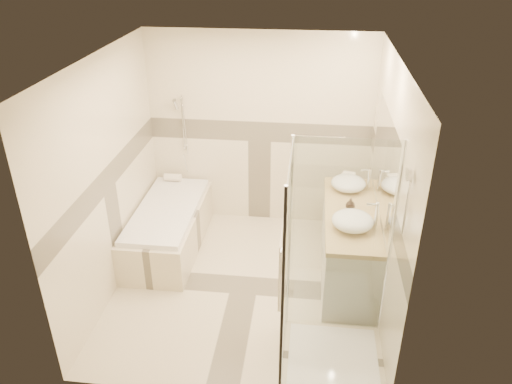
# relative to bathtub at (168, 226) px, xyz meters

# --- Properties ---
(room) EXTENTS (2.82, 3.02, 2.52)m
(room) POSITION_rel_bathtub_xyz_m (1.08, -0.64, 0.95)
(room) COLOR beige
(room) RESTS_ON ground
(bathtub) EXTENTS (0.75, 1.70, 0.56)m
(bathtub) POSITION_rel_bathtub_xyz_m (0.00, 0.00, 0.00)
(bathtub) COLOR beige
(bathtub) RESTS_ON ground
(vanity) EXTENTS (0.58, 1.62, 0.85)m
(vanity) POSITION_rel_bathtub_xyz_m (2.15, -0.35, 0.12)
(vanity) COLOR silver
(vanity) RESTS_ON ground
(shower_enclosure) EXTENTS (0.96, 0.93, 2.04)m
(shower_enclosure) POSITION_rel_bathtub_xyz_m (1.86, -1.62, 0.20)
(shower_enclosure) COLOR beige
(shower_enclosure) RESTS_ON ground
(vessel_sink_near) EXTENTS (0.40, 0.40, 0.16)m
(vessel_sink_near) POSITION_rel_bathtub_xyz_m (2.13, 0.16, 0.62)
(vessel_sink_near) COLOR white
(vessel_sink_near) RESTS_ON vanity
(vessel_sink_far) EXTENTS (0.42, 0.42, 0.17)m
(vessel_sink_far) POSITION_rel_bathtub_xyz_m (2.13, -0.68, 0.63)
(vessel_sink_far) COLOR white
(vessel_sink_far) RESTS_ON vanity
(faucet_near) EXTENTS (0.11, 0.03, 0.27)m
(faucet_near) POSITION_rel_bathtub_xyz_m (2.35, 0.16, 0.70)
(faucet_near) COLOR silver
(faucet_near) RESTS_ON vanity
(faucet_far) EXTENTS (0.13, 0.03, 0.30)m
(faucet_far) POSITION_rel_bathtub_xyz_m (2.34, -0.68, 0.72)
(faucet_far) COLOR silver
(faucet_far) RESTS_ON vanity
(amenity_bottle_a) EXTENTS (0.07, 0.08, 0.15)m
(amenity_bottle_a) POSITION_rel_bathtub_xyz_m (2.13, -0.36, 0.62)
(amenity_bottle_a) COLOR black
(amenity_bottle_a) RESTS_ON vanity
(amenity_bottle_b) EXTENTS (0.12, 0.12, 0.13)m
(amenity_bottle_b) POSITION_rel_bathtub_xyz_m (2.13, -0.30, 0.61)
(amenity_bottle_b) COLOR black
(amenity_bottle_b) RESTS_ON vanity
(folded_towels) EXTENTS (0.21, 0.28, 0.08)m
(folded_towels) POSITION_rel_bathtub_xyz_m (2.13, 0.37, 0.58)
(folded_towels) COLOR white
(folded_towels) RESTS_ON vanity
(rolled_towel) EXTENTS (0.22, 0.10, 0.10)m
(rolled_towel) POSITION_rel_bathtub_xyz_m (-0.11, 0.71, 0.30)
(rolled_towel) COLOR white
(rolled_towel) RESTS_ON bathtub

